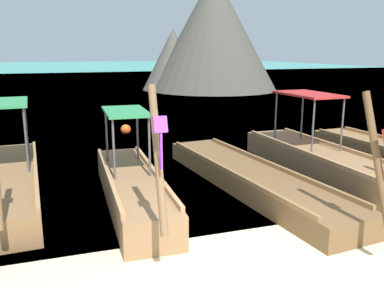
# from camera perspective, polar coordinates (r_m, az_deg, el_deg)

# --- Properties ---
(ground) EXTENTS (120.00, 120.00, 0.00)m
(ground) POSITION_cam_1_polar(r_m,az_deg,el_deg) (6.79, 9.42, -16.64)
(ground) COLOR beige
(sea_water) EXTENTS (120.00, 120.00, 0.00)m
(sea_water) POSITION_cam_1_polar(r_m,az_deg,el_deg) (66.67, -16.32, 9.59)
(sea_water) COLOR #2DB29E
(sea_water) RESTS_ON ground
(longtail_boat_blue_ribbon) EXTENTS (1.52, 6.42, 2.69)m
(longtail_boat_blue_ribbon) POSITION_cam_1_polar(r_m,az_deg,el_deg) (10.40, -24.00, -4.79)
(longtail_boat_blue_ribbon) COLOR brown
(longtail_boat_blue_ribbon) RESTS_ON ground
(longtail_boat_violet_ribbon) EXTENTS (1.22, 5.71, 2.83)m
(longtail_boat_violet_ribbon) POSITION_cam_1_polar(r_m,az_deg,el_deg) (9.15, -8.30, -5.96)
(longtail_boat_violet_ribbon) COLOR olive
(longtail_boat_violet_ribbon) RESTS_ON ground
(longtail_boat_red_ribbon) EXTENTS (2.04, 7.60, 2.70)m
(longtail_boat_red_ribbon) POSITION_cam_1_polar(r_m,az_deg,el_deg) (10.16, 8.18, -4.79)
(longtail_boat_red_ribbon) COLOR brown
(longtail_boat_red_ribbon) RESTS_ON ground
(longtail_boat_green_ribbon) EXTENTS (1.51, 6.65, 2.43)m
(longtail_boat_green_ribbon) POSITION_cam_1_polar(r_m,az_deg,el_deg) (11.83, 17.58, -2.15)
(longtail_boat_green_ribbon) COLOR olive
(longtail_boat_green_ribbon) RESTS_ON ground
(karst_rock) EXTENTS (11.22, 10.78, 9.57)m
(karst_rock) POSITION_cam_1_polar(r_m,az_deg,el_deg) (35.43, 2.36, 14.94)
(karst_rock) COLOR #47443D
(karst_rock) RESTS_ON ground
(mooring_buoy_near) EXTENTS (0.41, 0.41, 0.41)m
(mooring_buoy_near) POSITION_cam_1_polar(r_m,az_deg,el_deg) (16.70, -9.21, 2.00)
(mooring_buoy_near) COLOR #EA5119
(mooring_buoy_near) RESTS_ON sea_water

